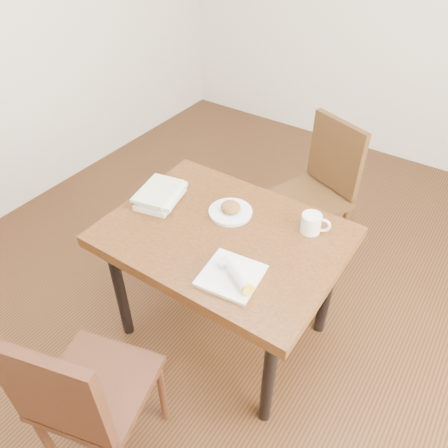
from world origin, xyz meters
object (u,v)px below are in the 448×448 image
Objects in this scene: chair_near at (82,395)px; book_stack at (161,195)px; chair_far at (319,185)px; plate_burrito at (234,276)px; plate_scone at (231,210)px; table at (224,245)px; coffee_mug at (312,223)px.

chair_near reaches higher than book_stack.
chair_far reaches higher than book_stack.
chair_far reaches higher than plate_burrito.
plate_scone is (-0.01, 1.03, 0.22)m from chair_near.
chair_near is at bearing -94.98° from chair_far.
chair_far reaches higher than table.
table is at bearing 87.05° from chair_near.
book_stack is at bearing 157.46° from plate_burrito.
plate_scone is at bearing 111.21° from table.
coffee_mug reaches higher than plate_scone.
plate_burrito reaches higher than table.
chair_near is at bearing -110.89° from plate_burrito.
chair_near is at bearing -108.74° from coffee_mug.
chair_far reaches higher than coffee_mug.
book_stack is at bearing 111.67° from chair_near.
plate_burrito is at bearing -54.64° from plate_scone.
chair_far is 3.53× the size of plate_burrito.
plate_scone is 0.72× the size of book_stack.
table is 0.91m from chair_far.
chair_far is at bearing 94.94° from plate_burrito.
plate_scone reaches higher than table.
chair_far is 1.04m from book_stack.
plate_burrito is 0.89× the size of book_stack.
chair_near is 1.79m from chair_far.
coffee_mug is 0.78m from book_stack.
table is 4.10× the size of plate_burrito.
book_stack reaches higher than table.
table is 8.04× the size of coffee_mug.
chair_far reaches higher than plate_scone.
book_stack is (-0.62, 0.26, 0.01)m from plate_burrito.
book_stack is (-0.52, -0.87, 0.24)m from chair_far.
chair_near reaches higher than coffee_mug.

